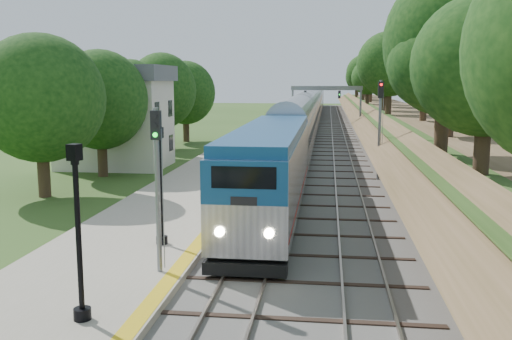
# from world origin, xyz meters

# --- Properties ---
(trackbed) EXTENTS (9.50, 170.00, 0.28)m
(trackbed) POSITION_xyz_m (2.00, 60.00, 0.07)
(trackbed) COLOR #4C4944
(trackbed) RESTS_ON ground
(platform) EXTENTS (6.40, 68.00, 0.38)m
(platform) POSITION_xyz_m (-5.20, 16.00, 0.19)
(platform) COLOR gray
(platform) RESTS_ON ground
(yellow_stripe) EXTENTS (0.55, 68.00, 0.01)m
(yellow_stripe) POSITION_xyz_m (-2.35, 16.00, 0.39)
(yellow_stripe) COLOR gold
(yellow_stripe) RESTS_ON platform
(embankment) EXTENTS (10.64, 170.00, 11.70)m
(embankment) POSITION_xyz_m (10.35, 60.00, 1.95)
(embankment) COLOR brown
(embankment) RESTS_ON ground
(station_building) EXTENTS (8.60, 6.60, 8.00)m
(station_building) POSITION_xyz_m (-14.00, 30.00, 4.09)
(station_building) COLOR white
(station_building) RESTS_ON ground
(signal_gantry) EXTENTS (8.40, 0.38, 6.20)m
(signal_gantry) POSITION_xyz_m (2.47, 54.99, 4.82)
(signal_gantry) COLOR slate
(signal_gantry) RESTS_ON ground
(trees_behind_platform) EXTENTS (7.82, 53.32, 7.21)m
(trees_behind_platform) POSITION_xyz_m (-11.17, 20.67, 4.53)
(trees_behind_platform) COLOR #332316
(trees_behind_platform) RESTS_ON ground
(train) EXTENTS (2.98, 139.72, 4.38)m
(train) POSITION_xyz_m (0.00, 73.74, 2.24)
(train) COLOR black
(train) RESTS_ON trackbed
(lamppost_mid) EXTENTS (0.48, 0.48, 4.82)m
(lamppost_mid) POSITION_xyz_m (-3.84, 0.70, 2.53)
(lamppost_mid) COLOR black
(lamppost_mid) RESTS_ON platform
(lamppost_far) EXTENTS (0.46, 0.46, 4.67)m
(lamppost_far) POSITION_xyz_m (-3.78, 8.06, 2.47)
(lamppost_far) COLOR black
(lamppost_far) RESTS_ON platform
(signal_platform) EXTENTS (0.33, 0.26, 5.58)m
(signal_platform) POSITION_xyz_m (-2.90, 4.84, 3.81)
(signal_platform) COLOR slate
(signal_platform) RESTS_ON platform
(signal_farside) EXTENTS (0.37, 0.29, 6.75)m
(signal_farside) POSITION_xyz_m (6.20, 25.94, 4.24)
(signal_farside) COLOR slate
(signal_farside) RESTS_ON ground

